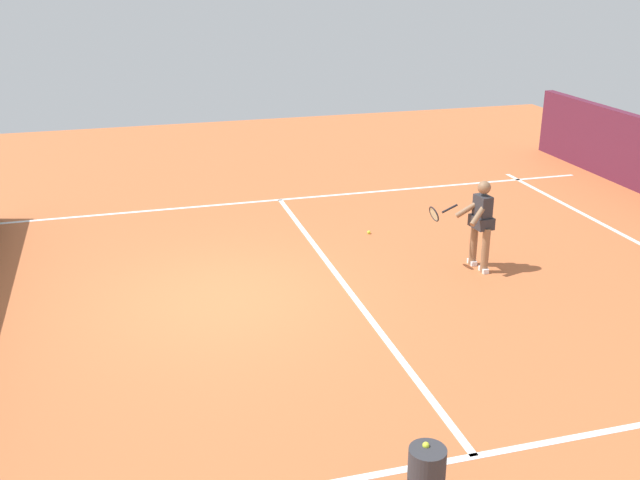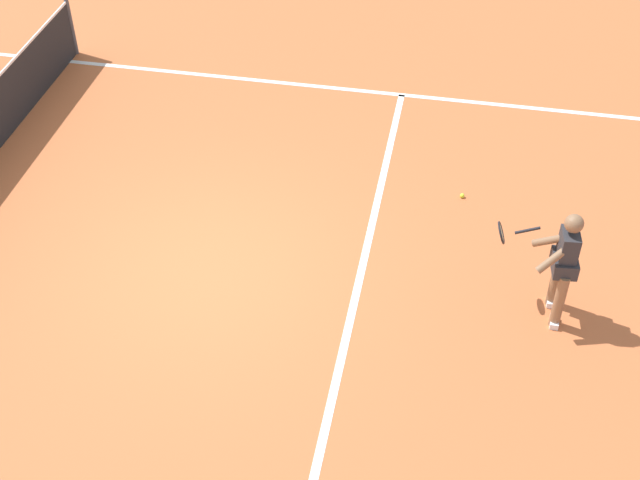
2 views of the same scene
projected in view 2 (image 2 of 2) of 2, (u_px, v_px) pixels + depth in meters
The scene contains 5 objects.
ground_plane at pixel (210, 267), 11.36m from camera, with size 26.79×26.79×0.00m, color #C66638.
service_line_marking at pixel (358, 287), 11.08m from camera, with size 9.32×0.10×0.01m, color white.
sideline_right_marking at pixel (287, 83), 14.81m from camera, with size 0.10×18.61×0.01m, color white.
tennis_player at pixel (562, 262), 10.19m from camera, with size 0.74×0.98×1.55m.
tennis_ball_near at pixel (462, 196), 12.45m from camera, with size 0.07×0.07×0.07m, color #D1E533.
Camera 2 is at (-7.91, -2.98, 7.73)m, focal length 49.21 mm.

